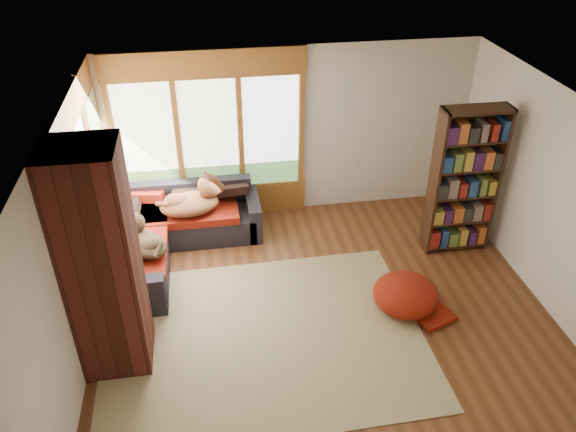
{
  "coord_description": "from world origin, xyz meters",
  "views": [
    {
      "loc": [
        -1.26,
        -5.08,
        4.74
      ],
      "look_at": [
        -0.32,
        0.78,
        0.95
      ],
      "focal_mm": 35.0,
      "sensor_mm": 36.0,
      "label": 1
    }
  ],
  "objects_px": {
    "brick_chimney": "(102,264)",
    "pouf": "(406,294)",
    "dog_tan": "(194,194)",
    "dog_brindle": "(143,234)",
    "area_rug": "(264,337)",
    "sectional_sofa": "(164,230)",
    "bookshelf": "(464,182)"
  },
  "relations": [
    {
      "from": "brick_chimney",
      "to": "pouf",
      "type": "xyz_separation_m",
      "value": [
        3.4,
        0.26,
        -1.07
      ]
    },
    {
      "from": "dog_tan",
      "to": "dog_brindle",
      "type": "relative_size",
      "value": 1.17
    },
    {
      "from": "area_rug",
      "to": "dog_tan",
      "type": "relative_size",
      "value": 3.9
    },
    {
      "from": "sectional_sofa",
      "to": "pouf",
      "type": "height_order",
      "value": "sectional_sofa"
    },
    {
      "from": "sectional_sofa",
      "to": "brick_chimney",
      "type": "bearing_deg",
      "value": -98.84
    },
    {
      "from": "area_rug",
      "to": "bookshelf",
      "type": "relative_size",
      "value": 1.75
    },
    {
      "from": "sectional_sofa",
      "to": "dog_brindle",
      "type": "height_order",
      "value": "dog_brindle"
    },
    {
      "from": "sectional_sofa",
      "to": "area_rug",
      "type": "bearing_deg",
      "value": -56.34
    },
    {
      "from": "pouf",
      "to": "brick_chimney",
      "type": "bearing_deg",
      "value": -175.62
    },
    {
      "from": "bookshelf",
      "to": "dog_tan",
      "type": "xyz_separation_m",
      "value": [
        -3.63,
        0.73,
        -0.28
      ]
    },
    {
      "from": "bookshelf",
      "to": "dog_brindle",
      "type": "xyz_separation_m",
      "value": [
        -4.29,
        -0.09,
        -0.33
      ]
    },
    {
      "from": "area_rug",
      "to": "brick_chimney",
      "type": "bearing_deg",
      "value": -178.85
    },
    {
      "from": "bookshelf",
      "to": "dog_tan",
      "type": "relative_size",
      "value": 2.23
    },
    {
      "from": "brick_chimney",
      "to": "dog_tan",
      "type": "distance_m",
      "value": 2.39
    },
    {
      "from": "sectional_sofa",
      "to": "dog_tan",
      "type": "distance_m",
      "value": 0.67
    },
    {
      "from": "dog_tan",
      "to": "brick_chimney",
      "type": "bearing_deg",
      "value": -122.74
    },
    {
      "from": "sectional_sofa",
      "to": "area_rug",
      "type": "distance_m",
      "value": 2.35
    },
    {
      "from": "area_rug",
      "to": "sectional_sofa",
      "type": "bearing_deg",
      "value": 120.21
    },
    {
      "from": "area_rug",
      "to": "dog_brindle",
      "type": "xyz_separation_m",
      "value": [
        -1.37,
        1.3,
        0.73
      ]
    },
    {
      "from": "pouf",
      "to": "dog_brindle",
      "type": "xyz_separation_m",
      "value": [
        -3.15,
        1.08,
        0.5
      ]
    },
    {
      "from": "bookshelf",
      "to": "pouf",
      "type": "distance_m",
      "value": 1.83
    },
    {
      "from": "brick_chimney",
      "to": "area_rug",
      "type": "xyz_separation_m",
      "value": [
        1.62,
        0.03,
        -1.29
      ]
    },
    {
      "from": "area_rug",
      "to": "dog_brindle",
      "type": "height_order",
      "value": "dog_brindle"
    },
    {
      "from": "brick_chimney",
      "to": "sectional_sofa",
      "type": "relative_size",
      "value": 1.18
    },
    {
      "from": "area_rug",
      "to": "dog_tan",
      "type": "height_order",
      "value": "dog_tan"
    },
    {
      "from": "pouf",
      "to": "area_rug",
      "type": "bearing_deg",
      "value": -172.71
    },
    {
      "from": "area_rug",
      "to": "dog_tan",
      "type": "bearing_deg",
      "value": 108.53
    },
    {
      "from": "bookshelf",
      "to": "dog_brindle",
      "type": "height_order",
      "value": "bookshelf"
    },
    {
      "from": "dog_tan",
      "to": "pouf",
      "type": "bearing_deg",
      "value": -47.05
    },
    {
      "from": "dog_brindle",
      "to": "pouf",
      "type": "bearing_deg",
      "value": -142.03
    },
    {
      "from": "dog_brindle",
      "to": "bookshelf",
      "type": "bearing_deg",
      "value": -121.96
    },
    {
      "from": "dog_tan",
      "to": "dog_brindle",
      "type": "distance_m",
      "value": 1.05
    }
  ]
}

